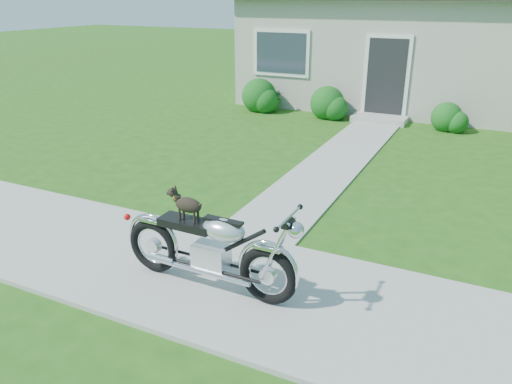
% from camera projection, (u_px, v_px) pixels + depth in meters
% --- Properties ---
extents(ground, '(80.00, 80.00, 0.00)m').
position_uv_depth(ground, '(333.00, 309.00, 5.36)').
color(ground, '#235114').
rests_on(ground, ground).
extents(sidewalk, '(24.00, 2.20, 0.04)m').
position_uv_depth(sidewalk, '(334.00, 307.00, 5.35)').
color(sidewalk, '#9E9B93').
rests_on(sidewalk, ground).
extents(walkway, '(1.20, 8.00, 0.03)m').
position_uv_depth(walkway, '(338.00, 160.00, 10.14)').
color(walkway, '#9E9B93').
rests_on(walkway, ground).
extents(house, '(12.60, 7.03, 4.50)m').
position_uv_depth(house, '(463.00, 30.00, 14.58)').
color(house, '#B5AFA4').
rests_on(house, ground).
extents(shrub_row, '(10.18, 1.08, 1.08)m').
position_uv_depth(shrub_row, '(454.00, 114.00, 12.17)').
color(shrub_row, '#165417').
rests_on(shrub_row, ground).
extents(potted_plant_left, '(0.74, 0.83, 0.82)m').
position_uv_depth(potted_plant_left, '(272.00, 97.00, 14.21)').
color(potted_plant_left, '#1F5A18').
rests_on(potted_plant_left, ground).
extents(motorcycle_with_dog, '(2.22, 0.60, 1.13)m').
position_uv_depth(motorcycle_with_dog, '(210.00, 248.00, 5.51)').
color(motorcycle_with_dog, black).
rests_on(motorcycle_with_dog, sidewalk).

